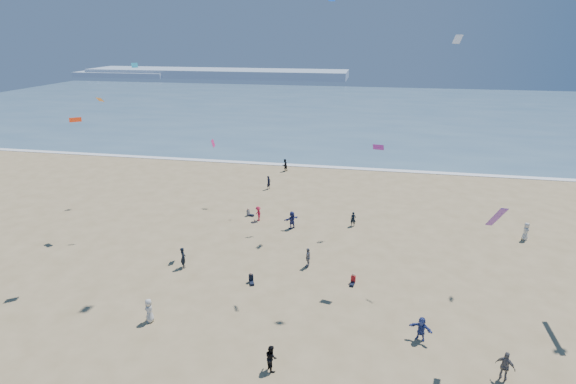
# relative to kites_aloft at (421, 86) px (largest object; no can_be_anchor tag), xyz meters

# --- Properties ---
(ocean) EXTENTS (220.00, 100.00, 0.06)m
(ocean) POSITION_rel_kites_aloft_xyz_m (-9.41, 81.36, -14.92)
(ocean) COLOR #476B84
(ocean) RESTS_ON ground
(surf_line) EXTENTS (220.00, 1.20, 0.08)m
(surf_line) POSITION_rel_kites_aloft_xyz_m (-9.41, 31.36, -14.91)
(surf_line) COLOR white
(surf_line) RESTS_ON ground
(headland_far) EXTENTS (110.00, 20.00, 3.20)m
(headland_far) POSITION_rel_kites_aloft_xyz_m (-69.41, 156.36, -13.35)
(headland_far) COLOR #7A8EA8
(headland_far) RESTS_ON ground
(headland_near) EXTENTS (40.00, 14.00, 2.00)m
(headland_near) POSITION_rel_kites_aloft_xyz_m (-109.41, 151.36, -13.95)
(headland_near) COLOR #7A8EA8
(headland_near) RESTS_ON ground
(standing_flyers) EXTENTS (29.56, 43.24, 1.82)m
(standing_flyers) POSITION_rel_kites_aloft_xyz_m (-6.62, 2.57, -14.11)
(standing_flyers) COLOR silver
(standing_flyers) RESTS_ON ground
(seated_group) EXTENTS (15.73, 30.14, 0.84)m
(seated_group) POSITION_rel_kites_aloft_xyz_m (-7.68, -4.01, -14.53)
(seated_group) COLOR silver
(seated_group) RESTS_ON ground
(kites_aloft) EXTENTS (45.00, 42.19, 26.65)m
(kites_aloft) POSITION_rel_kites_aloft_xyz_m (0.00, 0.00, 0.00)
(kites_aloft) COLOR red
(kites_aloft) RESTS_ON ground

